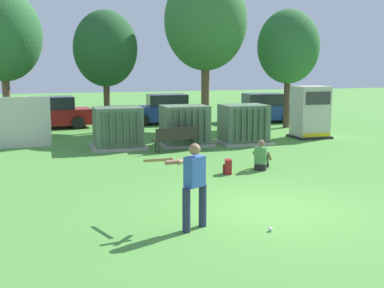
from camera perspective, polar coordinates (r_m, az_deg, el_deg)
name	(u,v)px	position (r m, az deg, el deg)	size (l,w,h in m)	color
ground_plane	(273,209)	(11.41, 9.37, -7.48)	(96.00, 96.00, 0.00)	#51933D
transformer_west	(118,128)	(19.31, -8.61, 1.80)	(2.10, 1.70, 1.62)	#9E9B93
transformer_mid_west	(185,126)	(19.80, -0.87, 2.09)	(2.10, 1.70, 1.62)	#9E9B93
transformer_mid_east	(243,125)	(20.35, 6.00, 2.24)	(2.10, 1.70, 1.62)	#9E9B93
generator_enclosure	(310,112)	(22.51, 13.57, 3.60)	(1.60, 1.40, 2.30)	#262626
park_bench	(176,137)	(18.53, -1.84, 0.80)	(1.84, 0.77, 0.92)	#2D2823
batter	(192,181)	(9.73, 0.06, -4.34)	(1.06, 1.50, 1.74)	#282D4C
sports_ball	(270,229)	(9.94, 9.09, -9.75)	(0.09, 0.09, 0.09)	white
seated_spectator	(261,158)	(15.46, 8.06, -1.59)	(0.70, 0.77, 0.96)	black
backpack	(228,167)	(14.79, 4.19, -2.66)	(0.33, 0.37, 0.44)	maroon
tree_left	(3,36)	(23.96, -21.12, 11.63)	(3.43, 3.43, 6.56)	brown
tree_center_left	(105,49)	(24.07, -10.03, 10.83)	(3.03, 3.03, 5.79)	brown
tree_center_right	(206,21)	(24.74, 1.59, 14.05)	(4.06, 4.06, 7.76)	brown
tree_right	(288,47)	(25.84, 11.13, 11.01)	(3.14, 3.14, 6.01)	#4C3828
parked_car_left_of_center	(50,114)	(26.18, -16.20, 3.41)	(4.35, 2.23, 1.62)	maroon
parked_car_right_of_center	(165,110)	(27.17, -3.14, 3.96)	(4.31, 2.14, 1.62)	navy
parked_car_rightmost	(261,109)	(28.09, 8.05, 4.06)	(4.34, 2.21, 1.62)	navy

